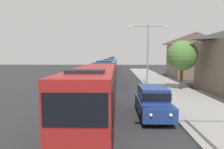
% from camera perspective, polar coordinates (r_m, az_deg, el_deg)
% --- Properties ---
extents(bus_lead, '(2.58, 11.81, 3.21)m').
position_cam_1_polar(bus_lead, '(12.86, -5.05, -4.27)').
color(bus_lead, maroon).
rests_on(bus_lead, ground_plane).
extents(bus_second_in_line, '(2.58, 11.11, 3.21)m').
position_cam_1_polar(bus_second_in_line, '(26.32, -1.74, 0.77)').
color(bus_second_in_line, '#284C8C').
rests_on(bus_second_in_line, ground_plane).
extents(bus_middle, '(2.58, 11.11, 3.21)m').
position_cam_1_polar(bus_middle, '(39.33, -0.70, 2.36)').
color(bus_middle, '#33724C').
rests_on(bus_middle, ground_plane).
extents(bus_fourth_in_line, '(2.58, 10.77, 3.21)m').
position_cam_1_polar(bus_fourth_in_line, '(52.31, -0.18, 3.15)').
color(bus_fourth_in_line, silver).
rests_on(bus_fourth_in_line, ground_plane).
extents(bus_rear, '(2.58, 12.39, 3.21)m').
position_cam_1_polar(bus_rear, '(64.98, 0.13, 3.62)').
color(bus_rear, '#33724C').
rests_on(bus_rear, ground_plane).
extents(bus_tail_end, '(2.58, 10.63, 3.21)m').
position_cam_1_polar(bus_tail_end, '(78.92, 0.35, 3.96)').
color(bus_tail_end, silver).
rests_on(bus_tail_end, ground_plane).
extents(white_suv, '(1.86, 4.68, 1.90)m').
position_cam_1_polar(white_suv, '(13.01, 11.46, -7.20)').
color(white_suv, navy).
rests_on(white_suv, ground_plane).
extents(streetlamp_mid, '(5.01, 0.28, 7.58)m').
position_cam_1_polar(streetlamp_mid, '(26.42, 10.10, 7.42)').
color(streetlamp_mid, gray).
rests_on(streetlamp_mid, sidewalk).
extents(roadside_tree, '(3.27, 3.27, 5.30)m').
position_cam_1_polar(roadside_tree, '(23.23, 19.21, 5.05)').
color(roadside_tree, '#4C3823').
rests_on(roadside_tree, sidewalk).
extents(house_distant_gabled, '(8.46, 7.86, 7.81)m').
position_cam_1_polar(house_distant_gabled, '(37.41, 22.57, 5.29)').
color(house_distant_gabled, '#7A6656').
rests_on(house_distant_gabled, ground_plane).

